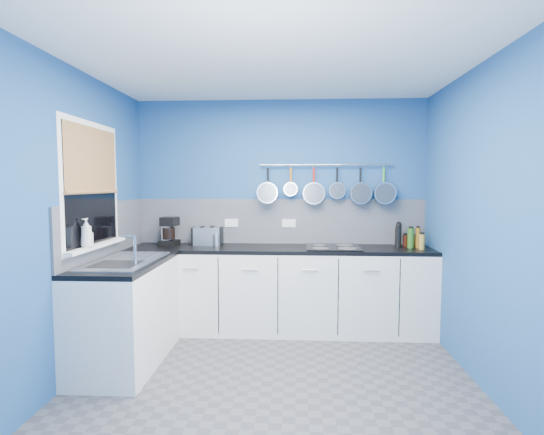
# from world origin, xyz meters

# --- Properties ---
(floor) EXTENTS (3.20, 3.00, 0.02)m
(floor) POSITION_xyz_m (0.00, 0.00, -0.01)
(floor) COLOR #47474C
(floor) RESTS_ON ground
(ceiling) EXTENTS (3.20, 3.00, 0.02)m
(ceiling) POSITION_xyz_m (0.00, 0.00, 2.51)
(ceiling) COLOR white
(ceiling) RESTS_ON ground
(wall_back) EXTENTS (3.20, 0.02, 2.50)m
(wall_back) POSITION_xyz_m (0.00, 1.51, 1.25)
(wall_back) COLOR navy
(wall_back) RESTS_ON ground
(wall_front) EXTENTS (3.20, 0.02, 2.50)m
(wall_front) POSITION_xyz_m (0.00, -1.51, 1.25)
(wall_front) COLOR navy
(wall_front) RESTS_ON ground
(wall_left) EXTENTS (0.02, 3.00, 2.50)m
(wall_left) POSITION_xyz_m (-1.61, 0.00, 1.25)
(wall_left) COLOR navy
(wall_left) RESTS_ON ground
(wall_right) EXTENTS (0.02, 3.00, 2.50)m
(wall_right) POSITION_xyz_m (1.61, 0.00, 1.25)
(wall_right) COLOR navy
(wall_right) RESTS_ON ground
(backsplash_back) EXTENTS (3.20, 0.02, 0.50)m
(backsplash_back) POSITION_xyz_m (0.00, 1.49, 1.15)
(backsplash_back) COLOR slate
(backsplash_back) RESTS_ON wall_back
(backsplash_left) EXTENTS (0.02, 1.80, 0.50)m
(backsplash_left) POSITION_xyz_m (-1.59, 0.60, 1.15)
(backsplash_left) COLOR slate
(backsplash_left) RESTS_ON wall_left
(cabinet_run_back) EXTENTS (3.20, 0.60, 0.86)m
(cabinet_run_back) POSITION_xyz_m (0.00, 1.20, 0.43)
(cabinet_run_back) COLOR silver
(cabinet_run_back) RESTS_ON ground
(worktop_back) EXTENTS (3.20, 0.60, 0.04)m
(worktop_back) POSITION_xyz_m (0.00, 1.20, 0.88)
(worktop_back) COLOR black
(worktop_back) RESTS_ON cabinet_run_back
(cabinet_run_left) EXTENTS (0.60, 1.20, 0.86)m
(cabinet_run_left) POSITION_xyz_m (-1.30, 0.30, 0.43)
(cabinet_run_left) COLOR silver
(cabinet_run_left) RESTS_ON ground
(worktop_left) EXTENTS (0.60, 1.20, 0.04)m
(worktop_left) POSITION_xyz_m (-1.30, 0.30, 0.88)
(worktop_left) COLOR black
(worktop_left) RESTS_ON cabinet_run_left
(window_frame) EXTENTS (0.01, 1.00, 1.10)m
(window_frame) POSITION_xyz_m (-1.58, 0.30, 1.55)
(window_frame) COLOR white
(window_frame) RESTS_ON wall_left
(window_glass) EXTENTS (0.01, 0.90, 1.00)m
(window_glass) POSITION_xyz_m (-1.57, 0.30, 1.55)
(window_glass) COLOR black
(window_glass) RESTS_ON wall_left
(bamboo_blind) EXTENTS (0.01, 0.90, 0.55)m
(bamboo_blind) POSITION_xyz_m (-1.56, 0.30, 1.77)
(bamboo_blind) COLOR #B47C4F
(bamboo_blind) RESTS_ON wall_left
(window_sill) EXTENTS (0.10, 0.98, 0.03)m
(window_sill) POSITION_xyz_m (-1.55, 0.30, 1.04)
(window_sill) COLOR white
(window_sill) RESTS_ON wall_left
(sink_unit) EXTENTS (0.50, 0.95, 0.01)m
(sink_unit) POSITION_xyz_m (-1.30, 0.30, 0.90)
(sink_unit) COLOR silver
(sink_unit) RESTS_ON worktop_left
(mixer_tap) EXTENTS (0.12, 0.08, 0.26)m
(mixer_tap) POSITION_xyz_m (-1.14, 0.12, 1.03)
(mixer_tap) COLOR silver
(mixer_tap) RESTS_ON worktop_left
(socket_left) EXTENTS (0.15, 0.01, 0.09)m
(socket_left) POSITION_xyz_m (-0.55, 1.48, 1.13)
(socket_left) COLOR white
(socket_left) RESTS_ON backsplash_back
(socket_right) EXTENTS (0.15, 0.01, 0.09)m
(socket_right) POSITION_xyz_m (0.10, 1.48, 1.13)
(socket_right) COLOR white
(socket_right) RESTS_ON backsplash_back
(pot_rail) EXTENTS (1.45, 0.02, 0.02)m
(pot_rail) POSITION_xyz_m (0.50, 1.45, 1.78)
(pot_rail) COLOR silver
(pot_rail) RESTS_ON wall_back
(soap_bottle_a) EXTENTS (0.11, 0.11, 0.24)m
(soap_bottle_a) POSITION_xyz_m (-1.53, 0.09, 1.17)
(soap_bottle_a) COLOR white
(soap_bottle_a) RESTS_ON window_sill
(soap_bottle_b) EXTENTS (0.10, 0.10, 0.17)m
(soap_bottle_b) POSITION_xyz_m (-1.53, 0.11, 1.14)
(soap_bottle_b) COLOR white
(soap_bottle_b) RESTS_ON window_sill
(paper_towel) EXTENTS (0.11, 0.11, 0.24)m
(paper_towel) POSITION_xyz_m (-1.24, 1.27, 1.02)
(paper_towel) COLOR white
(paper_towel) RESTS_ON worktop_back
(coffee_maker) EXTENTS (0.20, 0.22, 0.31)m
(coffee_maker) POSITION_xyz_m (-1.20, 1.26, 1.05)
(coffee_maker) COLOR black
(coffee_maker) RESTS_ON worktop_back
(toaster) EXTENTS (0.31, 0.18, 0.20)m
(toaster) POSITION_xyz_m (-0.79, 1.32, 1.00)
(toaster) COLOR silver
(toaster) RESTS_ON worktop_back
(canister) EXTENTS (0.11, 0.11, 0.13)m
(canister) POSITION_xyz_m (-0.68, 1.26, 0.97)
(canister) COLOR silver
(canister) RESTS_ON worktop_back
(hob) EXTENTS (0.56, 0.50, 0.01)m
(hob) POSITION_xyz_m (0.57, 1.18, 0.91)
(hob) COLOR black
(hob) RESTS_ON worktop_back
(pan_0) EXTENTS (0.23, 0.13, 0.42)m
(pan_0) POSITION_xyz_m (-0.13, 1.44, 1.57)
(pan_0) COLOR silver
(pan_0) RESTS_ON pot_rail
(pan_1) EXTENTS (0.15, 0.10, 0.34)m
(pan_1) POSITION_xyz_m (0.12, 1.44, 1.61)
(pan_1) COLOR silver
(pan_1) RESTS_ON pot_rail
(pan_2) EXTENTS (0.25, 0.09, 0.44)m
(pan_2) POSITION_xyz_m (0.37, 1.44, 1.56)
(pan_2) COLOR silver
(pan_2) RESTS_ON pot_rail
(pan_3) EXTENTS (0.18, 0.08, 0.37)m
(pan_3) POSITION_xyz_m (0.63, 1.44, 1.59)
(pan_3) COLOR silver
(pan_3) RESTS_ON pot_rail
(pan_4) EXTENTS (0.24, 0.09, 0.43)m
(pan_4) POSITION_xyz_m (0.88, 1.44, 1.56)
(pan_4) COLOR silver
(pan_4) RESTS_ON pot_rail
(pan_5) EXTENTS (0.24, 0.12, 0.43)m
(pan_5) POSITION_xyz_m (1.14, 1.44, 1.57)
(pan_5) COLOR silver
(pan_5) RESTS_ON pot_rail
(condiment_0) EXTENTS (0.07, 0.07, 0.11)m
(condiment_0) POSITION_xyz_m (1.43, 1.33, 0.95)
(condiment_0) COLOR brown
(condiment_0) RESTS_ON worktop_back
(condiment_1) EXTENTS (0.05, 0.05, 0.12)m
(condiment_1) POSITION_xyz_m (1.35, 1.31, 0.96)
(condiment_1) COLOR #4C190C
(condiment_1) RESTS_ON worktop_back
(condiment_2) EXTENTS (0.06, 0.06, 0.25)m
(condiment_2) POSITION_xyz_m (1.28, 1.31, 1.02)
(condiment_2) COLOR black
(condiment_2) RESTS_ON worktop_back
(condiment_3) EXTENTS (0.05, 0.05, 0.21)m
(condiment_3) POSITION_xyz_m (1.45, 1.23, 1.01)
(condiment_3) COLOR #8C5914
(condiment_3) RESTS_ON worktop_back
(condiment_4) EXTENTS (0.07, 0.07, 0.21)m
(condiment_4) POSITION_xyz_m (1.38, 1.21, 1.00)
(condiment_4) COLOR #265919
(condiment_4) RESTS_ON worktop_back
(condiment_5) EXTENTS (0.06, 0.06, 0.22)m
(condiment_5) POSITION_xyz_m (1.25, 1.24, 1.01)
(condiment_5) COLOR black
(condiment_5) RESTS_ON worktop_back
(condiment_6) EXTENTS (0.06, 0.06, 0.16)m
(condiment_6) POSITION_xyz_m (1.47, 1.12, 0.98)
(condiment_6) COLOR olive
(condiment_6) RESTS_ON worktop_back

